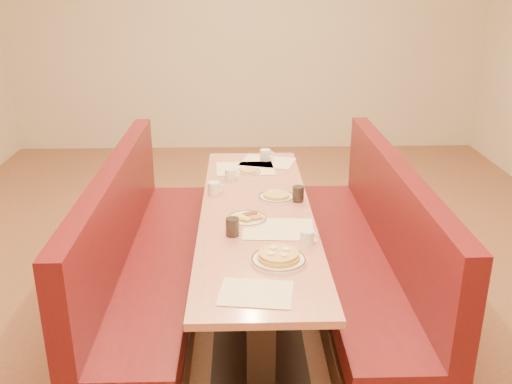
{
  "coord_description": "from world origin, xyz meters",
  "views": [
    {
      "loc": [
        -0.1,
        -3.33,
        2.14
      ],
      "look_at": [
        0.0,
        0.07,
        0.85
      ],
      "focal_mm": 40.0,
      "sensor_mm": 36.0,
      "label": 1
    }
  ],
  "objects_px": {
    "booth_right": "(367,263)",
    "soda_tumbler_near": "(232,227)",
    "eggs_plate": "(247,218)",
    "pancake_plate": "(279,258)",
    "coffee_mug_a": "(308,237)",
    "diner_table": "(256,263)",
    "coffee_mug_b": "(214,188)",
    "soda_tumbler_mid": "(298,194)",
    "coffee_mug_d": "(231,174)",
    "booth_left": "(145,266)",
    "coffee_mug_c": "(266,155)"
  },
  "relations": [
    {
      "from": "diner_table",
      "to": "booth_left",
      "type": "xyz_separation_m",
      "value": [
        -0.73,
        0.0,
        -0.01
      ]
    },
    {
      "from": "booth_right",
      "to": "soda_tumbler_near",
      "type": "relative_size",
      "value": 23.44
    },
    {
      "from": "pancake_plate",
      "to": "coffee_mug_d",
      "type": "xyz_separation_m",
      "value": [
        -0.26,
        1.28,
        0.02
      ]
    },
    {
      "from": "booth_right",
      "to": "pancake_plate",
      "type": "xyz_separation_m",
      "value": [
        -0.64,
        -0.7,
        0.41
      ]
    },
    {
      "from": "booth_right",
      "to": "coffee_mug_a",
      "type": "bearing_deg",
      "value": -133.13
    },
    {
      "from": "diner_table",
      "to": "booth_left",
      "type": "bearing_deg",
      "value": 180.0
    },
    {
      "from": "coffee_mug_a",
      "to": "coffee_mug_b",
      "type": "bearing_deg",
      "value": 126.24
    },
    {
      "from": "soda_tumbler_mid",
      "to": "booth_left",
      "type": "bearing_deg",
      "value": -171.48
    },
    {
      "from": "pancake_plate",
      "to": "soda_tumbler_near",
      "type": "xyz_separation_m",
      "value": [
        -0.24,
        0.33,
        0.03
      ]
    },
    {
      "from": "pancake_plate",
      "to": "coffee_mug_a",
      "type": "relative_size",
      "value": 2.71
    },
    {
      "from": "diner_table",
      "to": "pancake_plate",
      "type": "bearing_deg",
      "value": -82.29
    },
    {
      "from": "soda_tumbler_near",
      "to": "soda_tumbler_mid",
      "type": "height_order",
      "value": "soda_tumbler_near"
    },
    {
      "from": "coffee_mug_b",
      "to": "coffee_mug_c",
      "type": "xyz_separation_m",
      "value": [
        0.38,
        0.74,
        0.0
      ]
    },
    {
      "from": "coffee_mug_c",
      "to": "soda_tumbler_mid",
      "type": "distance_m",
      "value": 0.9
    },
    {
      "from": "pancake_plate",
      "to": "coffee_mug_b",
      "type": "relative_size",
      "value": 2.57
    },
    {
      "from": "coffee_mug_d",
      "to": "coffee_mug_c",
      "type": "bearing_deg",
      "value": 64.88
    },
    {
      "from": "diner_table",
      "to": "soda_tumbler_mid",
      "type": "xyz_separation_m",
      "value": [
        0.28,
        0.15,
        0.43
      ]
    },
    {
      "from": "soda_tumbler_near",
      "to": "soda_tumbler_mid",
      "type": "xyz_separation_m",
      "value": [
        0.43,
        0.52,
        -0.0
      ]
    },
    {
      "from": "soda_tumbler_near",
      "to": "soda_tumbler_mid",
      "type": "relative_size",
      "value": 1.02
    },
    {
      "from": "booth_right",
      "to": "coffee_mug_c",
      "type": "bearing_deg",
      "value": 121.13
    },
    {
      "from": "soda_tumbler_mid",
      "to": "pancake_plate",
      "type": "bearing_deg",
      "value": -102.32
    },
    {
      "from": "booth_right",
      "to": "eggs_plate",
      "type": "bearing_deg",
      "value": -168.95
    },
    {
      "from": "diner_table",
      "to": "coffee_mug_b",
      "type": "distance_m",
      "value": 0.58
    },
    {
      "from": "soda_tumbler_near",
      "to": "booth_right",
      "type": "bearing_deg",
      "value": 22.63
    },
    {
      "from": "booth_right",
      "to": "coffee_mug_b",
      "type": "xyz_separation_m",
      "value": [
        -1.01,
        0.29,
        0.43
      ]
    },
    {
      "from": "booth_left",
      "to": "coffee_mug_d",
      "type": "distance_m",
      "value": 0.92
    },
    {
      "from": "coffee_mug_c",
      "to": "diner_table",
      "type": "bearing_deg",
      "value": -96.7
    },
    {
      "from": "coffee_mug_d",
      "to": "pancake_plate",
      "type": "bearing_deg",
      "value": -72.25
    },
    {
      "from": "soda_tumbler_mid",
      "to": "booth_right",
      "type": "bearing_deg",
      "value": -18.53
    },
    {
      "from": "eggs_plate",
      "to": "soda_tumbler_near",
      "type": "relative_size",
      "value": 2.29
    },
    {
      "from": "coffee_mug_c",
      "to": "coffee_mug_d",
      "type": "xyz_separation_m",
      "value": [
        -0.28,
        -0.45,
        -0.0
      ]
    },
    {
      "from": "booth_left",
      "to": "booth_right",
      "type": "height_order",
      "value": "same"
    },
    {
      "from": "coffee_mug_b",
      "to": "soda_tumbler_mid",
      "type": "distance_m",
      "value": 0.57
    },
    {
      "from": "pancake_plate",
      "to": "soda_tumbler_near",
      "type": "relative_size",
      "value": 2.78
    },
    {
      "from": "diner_table",
      "to": "soda_tumbler_mid",
      "type": "distance_m",
      "value": 0.53
    },
    {
      "from": "coffee_mug_a",
      "to": "booth_left",
      "type": "bearing_deg",
      "value": 155.24
    },
    {
      "from": "diner_table",
      "to": "booth_left",
      "type": "distance_m",
      "value": 0.73
    },
    {
      "from": "coffee_mug_d",
      "to": "diner_table",
      "type": "bearing_deg",
      "value": -67.69
    },
    {
      "from": "booth_left",
      "to": "coffee_mug_a",
      "type": "height_order",
      "value": "booth_left"
    },
    {
      "from": "coffee_mug_a",
      "to": "coffee_mug_c",
      "type": "xyz_separation_m",
      "value": [
        -0.16,
        1.53,
        0.01
      ]
    },
    {
      "from": "booth_right",
      "to": "soda_tumbler_mid",
      "type": "relative_size",
      "value": 24.01
    },
    {
      "from": "booth_right",
      "to": "pancake_plate",
      "type": "height_order",
      "value": "booth_right"
    },
    {
      "from": "eggs_plate",
      "to": "coffee_mug_d",
      "type": "xyz_separation_m",
      "value": [
        -0.11,
        0.74,
        0.03
      ]
    },
    {
      "from": "eggs_plate",
      "to": "booth_right",
      "type": "bearing_deg",
      "value": 11.05
    },
    {
      "from": "booth_left",
      "to": "pancake_plate",
      "type": "distance_m",
      "value": 1.16
    },
    {
      "from": "diner_table",
      "to": "booth_right",
      "type": "relative_size",
      "value": 1.0
    },
    {
      "from": "soda_tumbler_near",
      "to": "coffee_mug_c",
      "type": "bearing_deg",
      "value": 79.77
    },
    {
      "from": "booth_left",
      "to": "soda_tumbler_near",
      "type": "xyz_separation_m",
      "value": [
        0.58,
        -0.37,
        0.44
      ]
    },
    {
      "from": "diner_table",
      "to": "booth_left",
      "type": "relative_size",
      "value": 1.0
    },
    {
      "from": "coffee_mug_d",
      "to": "soda_tumbler_near",
      "type": "xyz_separation_m",
      "value": [
        0.02,
        -0.95,
        0.01
      ]
    }
  ]
}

